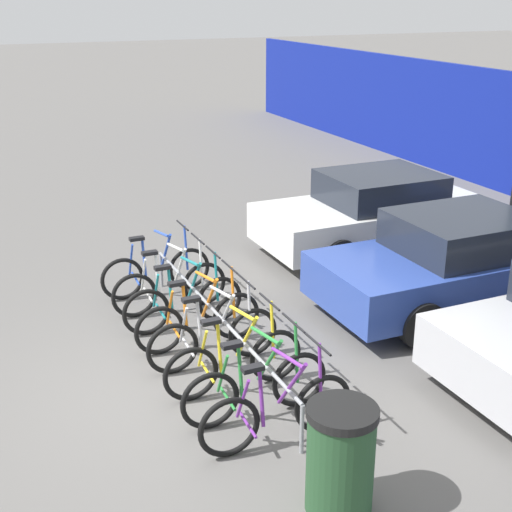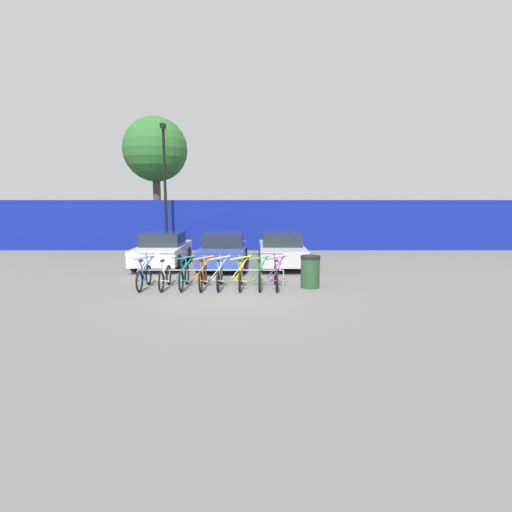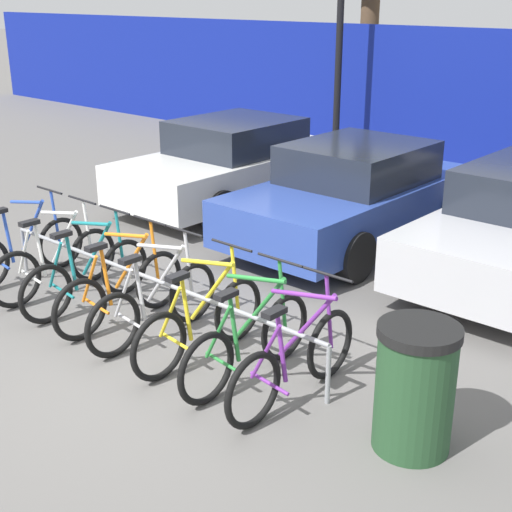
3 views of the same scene
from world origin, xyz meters
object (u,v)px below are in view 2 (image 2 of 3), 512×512
at_px(bicycle_yellow, 241,276).
at_px(bicycle_blue, 145,276).
at_px(bicycle_white, 166,276).
at_px(bike_rack, 211,272).
at_px(bicycle_silver, 221,276).
at_px(car_white, 164,249).
at_px(bicycle_orange, 204,276).
at_px(car_silver, 282,249).
at_px(bicycle_purple, 277,276).
at_px(bicycle_green, 260,276).
at_px(car_blue, 224,250).
at_px(trash_bin, 311,272).
at_px(lamp_post, 166,183).
at_px(bicycle_teal, 185,276).
at_px(tree_behind_hoarding, 156,150).

bearing_deg(bicycle_yellow, bicycle_blue, -177.05).
bearing_deg(bicycle_white, bike_rack, 7.64).
height_order(bicycle_silver, bicycle_yellow, same).
xyz_separation_m(bicycle_blue, car_white, (-0.33, 4.09, 0.31)).
relative_size(bicycle_orange, car_silver, 0.41).
xyz_separation_m(bicycle_yellow, bicycle_purple, (1.13, 0.00, 0.00)).
height_order(bicycle_blue, bicycle_silver, same).
height_order(bicycle_orange, bicycle_silver, same).
relative_size(bicycle_orange, bicycle_green, 1.00).
xyz_separation_m(bicycle_silver, car_blue, (-0.19, 3.80, 0.31)).
distance_m(bicycle_white, trash_bin, 4.64).
bearing_deg(bicycle_purple, car_silver, 83.99).
xyz_separation_m(bicycle_purple, lamp_post, (-5.23, 7.97, 3.20)).
xyz_separation_m(bicycle_teal, car_white, (-1.61, 4.09, 0.31)).
distance_m(bicycle_blue, bicycle_yellow, 3.07).
relative_size(bicycle_blue, bicycle_teal, 1.00).
relative_size(bicycle_teal, lamp_post, 0.27).
bearing_deg(tree_behind_hoarding, bicycle_blue, -78.76).
distance_m(bike_rack, bicycle_green, 1.58).
bearing_deg(car_blue, bicycle_white, -112.25).
relative_size(bicycle_silver, car_blue, 0.42).
distance_m(bicycle_blue, bicycle_teal, 1.28).
distance_m(bicycle_purple, car_white, 6.12).
relative_size(bicycle_purple, car_white, 0.42).
bearing_deg(car_blue, bicycle_silver, -87.20).
height_order(car_silver, lamp_post, lamp_post).
relative_size(bicycle_white, bicycle_purple, 1.00).
distance_m(car_silver, trash_bin, 4.08).
height_order(car_blue, tree_behind_hoarding, tree_behind_hoarding).
xyz_separation_m(bicycle_teal, car_blue, (0.95, 3.80, 0.31)).
bearing_deg(bicycle_green, lamp_post, 124.30).
distance_m(bicycle_white, bicycle_purple, 3.54).
relative_size(bicycle_blue, car_silver, 0.41).
xyz_separation_m(car_blue, car_silver, (2.41, 0.30, 0.00)).
bearing_deg(car_white, bicycle_silver, -56.17).
bearing_deg(car_white, car_silver, 0.05).
bearing_deg(bicycle_white, bicycle_yellow, 1.71).
bearing_deg(bicycle_silver, car_silver, 59.74).
distance_m(bicycle_orange, trash_bin, 3.43).
bearing_deg(bicycle_white, lamp_post, 103.73).
bearing_deg(bicycle_purple, bike_rack, 175.98).
bearing_deg(tree_behind_hoarding, bicycle_purple, -59.51).
xyz_separation_m(bicycle_teal, tree_behind_hoarding, (-3.42, 10.77, 5.09)).
xyz_separation_m(bicycle_teal, bicycle_purple, (2.93, 0.00, 0.00)).
height_order(bike_rack, lamp_post, lamp_post).
bearing_deg(bicycle_blue, lamp_post, 97.46).
relative_size(bike_rack, bicycle_white, 2.78).
height_order(bicycle_teal, bicycle_purple, same).
height_order(bicycle_orange, bicycle_green, same).
height_order(bicycle_purple, trash_bin, bicycle_purple).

